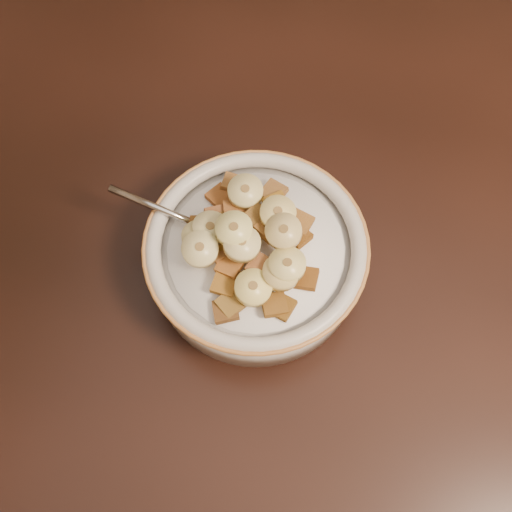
% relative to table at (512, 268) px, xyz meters
% --- Properties ---
extents(floor, '(4.00, 4.50, 0.10)m').
position_rel_table_xyz_m(floor, '(0.00, 0.00, -0.78)').
color(floor, '#422816').
rests_on(floor, ground).
extents(table, '(1.43, 0.95, 0.04)m').
position_rel_table_xyz_m(table, '(0.00, 0.00, 0.00)').
color(table, black).
rests_on(table, floor).
extents(chair, '(0.41, 0.41, 0.90)m').
position_rel_table_xyz_m(chair, '(-0.04, 0.47, -0.28)').
color(chair, black).
rests_on(chair, floor).
extents(cereal_bowl, '(0.19, 0.19, 0.05)m').
position_rel_table_xyz_m(cereal_bowl, '(-0.24, -0.08, 0.04)').
color(cereal_bowl, beige).
rests_on(cereal_bowl, table).
extents(milk, '(0.16, 0.16, 0.00)m').
position_rel_table_xyz_m(milk, '(-0.24, -0.08, 0.07)').
color(milk, white).
rests_on(milk, cereal_bowl).
extents(spoon, '(0.05, 0.04, 0.01)m').
position_rel_table_xyz_m(spoon, '(-0.27, -0.07, 0.07)').
color(spoon, '#ABABAB').
rests_on(spoon, cereal_bowl).
extents(cereal_square_0, '(0.03, 0.03, 0.01)m').
position_rel_table_xyz_m(cereal_square_0, '(-0.27, -0.05, 0.08)').
color(cereal_square_0, brown).
rests_on(cereal_square_0, milk).
extents(cereal_square_1, '(0.02, 0.02, 0.01)m').
position_rel_table_xyz_m(cereal_square_1, '(-0.25, -0.05, 0.08)').
color(cereal_square_1, brown).
rests_on(cereal_square_1, milk).
extents(cereal_square_2, '(0.03, 0.03, 0.01)m').
position_rel_table_xyz_m(cereal_square_2, '(-0.24, -0.03, 0.08)').
color(cereal_square_2, brown).
rests_on(cereal_square_2, milk).
extents(cereal_square_3, '(0.03, 0.03, 0.01)m').
position_rel_table_xyz_m(cereal_square_3, '(-0.23, -0.10, 0.08)').
color(cereal_square_3, brown).
rests_on(cereal_square_3, milk).
extents(cereal_square_4, '(0.03, 0.03, 0.01)m').
position_rel_table_xyz_m(cereal_square_4, '(-0.29, -0.09, 0.08)').
color(cereal_square_4, brown).
rests_on(cereal_square_4, milk).
extents(cereal_square_5, '(0.02, 0.02, 0.01)m').
position_rel_table_xyz_m(cereal_square_5, '(-0.28, -0.08, 0.08)').
color(cereal_square_5, brown).
rests_on(cereal_square_5, milk).
extents(cereal_square_6, '(0.03, 0.03, 0.01)m').
position_rel_table_xyz_m(cereal_square_6, '(-0.24, -0.02, 0.07)').
color(cereal_square_6, brown).
rests_on(cereal_square_6, milk).
extents(cereal_square_7, '(0.03, 0.03, 0.01)m').
position_rel_table_xyz_m(cereal_square_7, '(-0.25, -0.14, 0.07)').
color(cereal_square_7, brown).
rests_on(cereal_square_7, milk).
extents(cereal_square_8, '(0.02, 0.02, 0.01)m').
position_rel_table_xyz_m(cereal_square_8, '(-0.28, -0.02, 0.07)').
color(cereal_square_8, brown).
rests_on(cereal_square_8, milk).
extents(cereal_square_9, '(0.03, 0.03, 0.01)m').
position_rel_table_xyz_m(cereal_square_9, '(-0.25, -0.06, 0.09)').
color(cereal_square_9, brown).
rests_on(cereal_square_9, milk).
extents(cereal_square_10, '(0.03, 0.03, 0.01)m').
position_rel_table_xyz_m(cereal_square_10, '(-0.28, -0.07, 0.08)').
color(cereal_square_10, brown).
rests_on(cereal_square_10, milk).
extents(cereal_square_11, '(0.03, 0.03, 0.01)m').
position_rel_table_xyz_m(cereal_square_11, '(-0.28, -0.09, 0.08)').
color(cereal_square_11, '#9B6724').
rests_on(cereal_square_11, milk).
extents(cereal_square_12, '(0.02, 0.02, 0.01)m').
position_rel_table_xyz_m(cereal_square_12, '(-0.21, -0.09, 0.08)').
color(cereal_square_12, '#955B24').
rests_on(cereal_square_12, milk).
extents(cereal_square_13, '(0.03, 0.03, 0.01)m').
position_rel_table_xyz_m(cereal_square_13, '(-0.25, -0.13, 0.07)').
color(cereal_square_13, olive).
rests_on(cereal_square_13, milk).
extents(cereal_square_14, '(0.02, 0.03, 0.01)m').
position_rel_table_xyz_m(cereal_square_14, '(-0.21, -0.05, 0.08)').
color(cereal_square_14, brown).
rests_on(cereal_square_14, milk).
extents(cereal_square_15, '(0.03, 0.03, 0.01)m').
position_rel_table_xyz_m(cereal_square_15, '(-0.22, -0.10, 0.08)').
color(cereal_square_15, '#9C6B20').
rests_on(cereal_square_15, milk).
extents(cereal_square_16, '(0.03, 0.03, 0.01)m').
position_rel_table_xyz_m(cereal_square_16, '(-0.23, -0.04, 0.08)').
color(cereal_square_16, '#98571E').
rests_on(cereal_square_16, milk).
extents(cereal_square_17, '(0.02, 0.02, 0.01)m').
position_rel_table_xyz_m(cereal_square_17, '(-0.24, -0.11, 0.08)').
color(cereal_square_17, brown).
rests_on(cereal_square_17, milk).
extents(cereal_square_18, '(0.03, 0.03, 0.01)m').
position_rel_table_xyz_m(cereal_square_18, '(-0.27, -0.03, 0.07)').
color(cereal_square_18, olive).
rests_on(cereal_square_18, milk).
extents(cereal_square_19, '(0.03, 0.03, 0.01)m').
position_rel_table_xyz_m(cereal_square_19, '(-0.28, -0.06, 0.08)').
color(cereal_square_19, brown).
rests_on(cereal_square_19, milk).
extents(cereal_square_20, '(0.03, 0.03, 0.01)m').
position_rel_table_xyz_m(cereal_square_20, '(-0.27, -0.09, 0.08)').
color(cereal_square_20, brown).
rests_on(cereal_square_20, milk).
extents(cereal_square_21, '(0.03, 0.03, 0.01)m').
position_rel_table_xyz_m(cereal_square_21, '(-0.21, -0.13, 0.07)').
color(cereal_square_21, brown).
rests_on(cereal_square_21, milk).
extents(cereal_square_22, '(0.02, 0.02, 0.01)m').
position_rel_table_xyz_m(cereal_square_22, '(-0.28, -0.08, 0.08)').
color(cereal_square_22, brown).
rests_on(cereal_square_22, milk).
extents(cereal_square_23, '(0.02, 0.02, 0.01)m').
position_rel_table_xyz_m(cereal_square_23, '(-0.29, -0.07, 0.08)').
color(cereal_square_23, brown).
rests_on(cereal_square_23, milk).
extents(cereal_square_24, '(0.02, 0.02, 0.01)m').
position_rel_table_xyz_m(cereal_square_24, '(-0.19, -0.09, 0.07)').
color(cereal_square_24, brown).
rests_on(cereal_square_24, milk).
extents(cereal_square_25, '(0.02, 0.02, 0.01)m').
position_rel_table_xyz_m(cereal_square_25, '(-0.26, -0.12, 0.08)').
color(cereal_square_25, brown).
rests_on(cereal_square_25, milk).
extents(cereal_square_26, '(0.03, 0.03, 0.01)m').
position_rel_table_xyz_m(cereal_square_26, '(-0.23, -0.07, 0.09)').
color(cereal_square_26, brown).
rests_on(cereal_square_26, milk).
extents(cereal_square_27, '(0.03, 0.03, 0.01)m').
position_rel_table_xyz_m(cereal_square_27, '(-0.29, -0.04, 0.07)').
color(cereal_square_27, brown).
rests_on(cereal_square_27, milk).
extents(cereal_square_28, '(0.03, 0.02, 0.01)m').
position_rel_table_xyz_m(cereal_square_28, '(-0.21, -0.12, 0.07)').
color(cereal_square_28, brown).
rests_on(cereal_square_28, milk).
extents(cereal_square_29, '(0.03, 0.03, 0.01)m').
position_rel_table_xyz_m(cereal_square_29, '(-0.21, -0.06, 0.08)').
color(cereal_square_29, brown).
rests_on(cereal_square_29, milk).
extents(cereal_square_30, '(0.02, 0.02, 0.01)m').
position_rel_table_xyz_m(cereal_square_30, '(-0.26, -0.10, 0.08)').
color(cereal_square_30, '#9B5C28').
rests_on(cereal_square_30, milk).
extents(cereal_square_31, '(0.02, 0.02, 0.01)m').
position_rel_table_xyz_m(cereal_square_31, '(-0.26, -0.08, 0.09)').
color(cereal_square_31, '#613610').
rests_on(cereal_square_31, milk).
extents(banana_slice_0, '(0.04, 0.04, 0.01)m').
position_rel_table_xyz_m(banana_slice_0, '(-0.29, -0.09, 0.08)').
color(banana_slice_0, beige).
rests_on(banana_slice_0, milk).
extents(banana_slice_1, '(0.04, 0.04, 0.01)m').
position_rel_table_xyz_m(banana_slice_1, '(-0.23, -0.05, 0.10)').
color(banana_slice_1, '#F7E48D').
rests_on(banana_slice_1, milk).
extents(banana_slice_2, '(0.04, 0.04, 0.02)m').
position_rel_table_xyz_m(banana_slice_2, '(-0.29, -0.10, 0.09)').
color(banana_slice_2, beige).
rests_on(banana_slice_2, milk).
extents(banana_slice_3, '(0.04, 0.04, 0.01)m').
position_rel_table_xyz_m(banana_slice_3, '(-0.28, -0.08, 0.09)').
color(banana_slice_3, beige).
rests_on(banana_slice_3, milk).
extents(banana_slice_4, '(0.04, 0.04, 0.02)m').
position_rel_table_xyz_m(banana_slice_4, '(-0.22, -0.07, 0.10)').
color(banana_slice_4, '#E1C077').
rests_on(banana_slice_4, milk).
extents(banana_slice_5, '(0.04, 0.04, 0.01)m').
position_rel_table_xyz_m(banana_slice_5, '(-0.26, -0.08, 0.10)').
color(banana_slice_5, '#FCEE81').
rests_on(banana_slice_5, milk).
extents(banana_slice_6, '(0.04, 0.04, 0.01)m').
position_rel_table_xyz_m(banana_slice_6, '(-0.23, -0.12, 0.09)').
color(banana_slice_6, '#FFEE7C').
rests_on(banana_slice_6, milk).
extents(banana_slice_7, '(0.04, 0.04, 0.01)m').
position_rel_table_xyz_m(banana_slice_7, '(-0.21, -0.10, 0.09)').
color(banana_slice_7, '#FCED9A').
rests_on(banana_slice_7, milk).
extents(banana_slice_8, '(0.04, 0.04, 0.01)m').
position_rel_table_xyz_m(banana_slice_8, '(-0.26, -0.04, 0.09)').
color(banana_slice_8, beige).
rests_on(banana_slice_8, milk).
extents(banana_slice_9, '(0.04, 0.04, 0.01)m').
position_rel_table_xyz_m(banana_slice_9, '(-0.22, -0.10, 0.09)').
color(banana_slice_9, tan).
rests_on(banana_slice_9, milk).
extents(banana_slice_10, '(0.04, 0.04, 0.01)m').
position_rel_table_xyz_m(banana_slice_10, '(-0.25, -0.09, 0.10)').
color(banana_slice_10, '#EADB87').
rests_on(banana_slice_10, milk).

